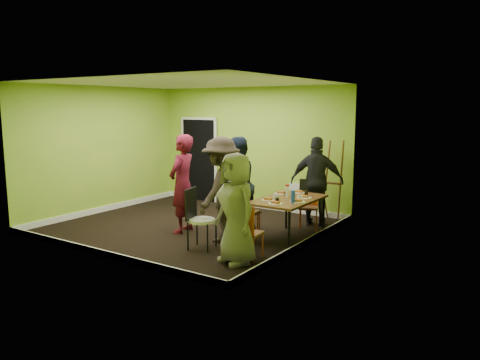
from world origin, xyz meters
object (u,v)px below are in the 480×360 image
Objects in this scene: thermos at (287,192)px; chair_left_near at (239,206)px; person_back_end at (317,181)px; person_standing at (182,184)px; person_left_far at (236,185)px; chair_back_end at (309,193)px; chair_front_end at (247,229)px; orange_bottle at (289,194)px; chair_left_far at (245,207)px; dining_table at (288,202)px; person_front_end at (236,209)px; chair_bentwood at (198,215)px; person_left_near at (221,190)px; easel at (329,181)px; blue_bottle at (293,197)px.

chair_left_near is at bearing -138.52° from thermos.
person_standing is at bearing 25.68° from person_back_end.
person_standing reaches higher than person_left_far.
thermos is 0.11× the size of person_left_far.
chair_back_end is 1.08× the size of chair_front_end.
chair_left_far is at bearing -165.71° from orange_bottle.
dining_table is 1.37× the size of chair_left_near.
person_front_end reaches higher than orange_bottle.
person_standing is at bearing -139.96° from chair_bentwood.
person_left_near is (0.07, 0.57, 0.36)m from chair_bentwood.
easel reaches higher than blue_bottle.
person_standing is at bearing -162.19° from dining_table.
orange_bottle is (0.80, 0.20, 0.30)m from chair_left_far.
chair_bentwood is at bearing -34.71° from chair_left_near.
person_left_near is at bearing -161.10° from blue_bottle.
thermos is at bearing 119.43° from chair_left_near.
chair_left_near is 1.24m from person_front_end.
chair_back_end is at bearing 144.84° from chair_bentwood.
chair_back_end is 2.40m from chair_front_end.
orange_bottle is at bearing 112.36° from person_front_end.
person_front_end is at bearing -89.34° from orange_bottle.
person_front_end is (0.02, -1.73, 0.06)m from orange_bottle.
person_left_far is at bearing 112.33° from person_standing.
person_front_end reaches higher than chair_left_far.
chair_left_far is 1.97m from easel.
person_standing reaches higher than person_left_near.
orange_bottle is 0.04× the size of person_left_far.
easel is (0.77, 2.18, 0.23)m from chair_left_near.
blue_bottle is at bearing -50.39° from thermos.
chair_back_end is 1.52m from person_left_far.
person_back_end is at bearing -100.47° from easel.
person_back_end reaches higher than chair_back_end.
person_back_end is (0.08, 1.05, 0.10)m from orange_bottle.
person_front_end is at bearing -90.63° from thermos.
chair_left_near is 0.90m from thermos.
thermos is at bearing -72.57° from orange_bottle.
chair_back_end is 2.49m from person_standing.
person_left_far is (-1.04, 1.25, 0.41)m from chair_front_end.
person_back_end is at bearing 146.30° from chair_left_near.
blue_bottle reaches higher than thermos.
blue_bottle is (0.26, 1.04, 0.36)m from chair_front_end.
dining_table is 0.89× the size of person_front_end.
orange_bottle is (-0.34, 0.48, -0.07)m from blue_bottle.
easel is (0.96, 1.69, 0.35)m from chair_left_far.
chair_left_near is at bearing 85.50° from person_standing.
orange_bottle is 0.05× the size of person_front_end.
chair_left_far reaches higher than dining_table.
chair_bentwood is 2.73m from person_back_end.
chair_back_end is at bearing 45.83° from person_back_end.
thermos is at bearing 100.60° from person_standing.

